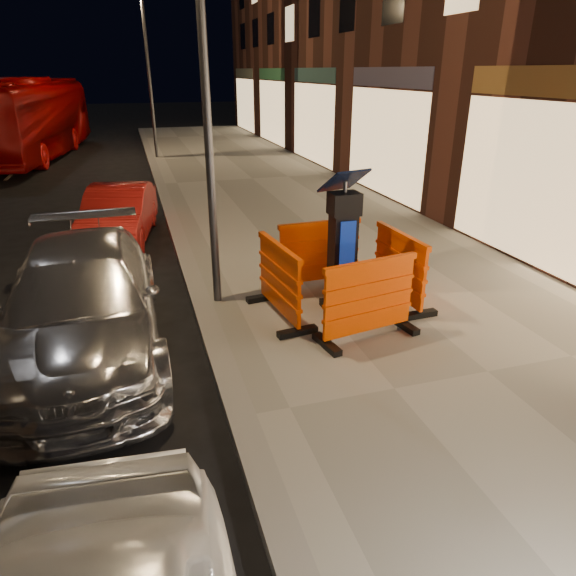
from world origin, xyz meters
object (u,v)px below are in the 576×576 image
object	(u,v)px
parking_kiosk	(343,246)
barrier_back	(319,254)
bus_doubledecker	(34,158)
barrier_kerbside	(279,281)
car_red	(122,240)
barrier_bldgside	(399,268)
barrier_front	(369,300)
car_silver	(90,349)

from	to	relation	value
parking_kiosk	barrier_back	distance (m)	1.05
bus_doubledecker	barrier_back	bearing A→B (deg)	-60.96
barrier_kerbside	barrier_back	bearing A→B (deg)	-51.95
car_red	bus_doubledecker	distance (m)	13.55
car_red	barrier_bldgside	bearing A→B (deg)	-40.91
parking_kiosk	bus_doubledecker	xyz separation A→B (m)	(-6.75, 18.04, -1.14)
barrier_kerbside	barrier_bldgside	xyz separation A→B (m)	(1.90, 0.00, 0.00)
barrier_kerbside	bus_doubledecker	distance (m)	18.96
barrier_back	bus_doubledecker	size ratio (longest dim) A/B	0.12
barrier_front	barrier_kerbside	world-z (taller)	same
barrier_back	bus_doubledecker	distance (m)	18.39
barrier_front	car_red	xyz separation A→B (m)	(-3.17, 5.92, -0.70)
barrier_back	car_red	size ratio (longest dim) A/B	0.40
parking_kiosk	car_red	size ratio (longest dim) A/B	0.55
car_red	barrier_back	bearing A→B (deg)	-42.31
car_red	bus_doubledecker	bearing A→B (deg)	114.73
parking_kiosk	barrier_front	bearing A→B (deg)	-94.95
barrier_back	barrier_bldgside	world-z (taller)	same
barrier_front	bus_doubledecker	world-z (taller)	bus_doubledecker
barrier_bldgside	barrier_back	bearing A→B (deg)	42.05
barrier_front	barrier_bldgside	world-z (taller)	same
car_silver	car_red	bearing A→B (deg)	84.45
barrier_kerbside	barrier_front	bearing A→B (deg)	-141.95
barrier_front	bus_doubledecker	bearing A→B (deg)	99.62
barrier_front	barrier_back	size ratio (longest dim) A/B	1.00
parking_kiosk	bus_doubledecker	distance (m)	19.29
parking_kiosk	barrier_bldgside	size ratio (longest dim) A/B	1.40
parking_kiosk	car_red	xyz separation A→B (m)	(-3.17, 4.97, -1.14)
parking_kiosk	bus_doubledecker	world-z (taller)	parking_kiosk
barrier_bldgside	car_silver	distance (m)	4.61
barrier_kerbside	bus_doubledecker	world-z (taller)	bus_doubledecker
parking_kiosk	barrier_front	distance (m)	1.05
bus_doubledecker	parking_kiosk	bearing A→B (deg)	-62.00
barrier_kerbside	car_red	bearing A→B (deg)	17.14
parking_kiosk	car_silver	world-z (taller)	parking_kiosk
parking_kiosk	barrier_kerbside	xyz separation A→B (m)	(-0.95, 0.00, -0.44)
bus_doubledecker	barrier_bldgside	bearing A→B (deg)	-59.40
barrier_front	barrier_back	world-z (taller)	same
barrier_bldgside	barrier_front	bearing A→B (deg)	132.05
car_silver	parking_kiosk	bearing A→B (deg)	-1.50
parking_kiosk	car_silver	size ratio (longest dim) A/B	0.41
barrier_front	bus_doubledecker	size ratio (longest dim) A/B	0.12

